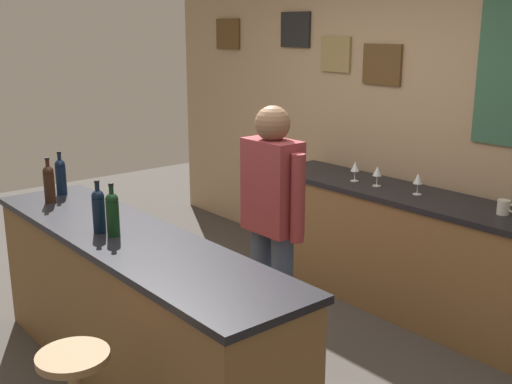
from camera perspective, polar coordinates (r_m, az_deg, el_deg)
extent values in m
plane|color=#423D38|center=(4.15, -5.81, -14.95)|extent=(10.00, 10.00, 0.00)
cube|color=tan|center=(5.05, 13.31, 7.00)|extent=(6.00, 0.06, 2.80)
cube|color=brown|center=(6.55, -2.58, 14.22)|extent=(0.37, 0.02, 0.30)
cube|color=black|center=(5.78, 3.62, 14.58)|extent=(0.37, 0.02, 0.31)
cube|color=#997F4C|center=(5.43, 7.29, 12.37)|extent=(0.33, 0.02, 0.29)
cube|color=brown|center=(5.11, 11.43, 11.35)|extent=(0.37, 0.02, 0.32)
cube|color=brown|center=(3.76, -11.13, -10.88)|extent=(2.53, 0.57, 0.88)
cube|color=black|center=(3.59, -11.50, -4.25)|extent=(2.59, 0.60, 0.04)
cube|color=brown|center=(4.75, 13.67, -5.59)|extent=(2.49, 0.53, 0.86)
cube|color=black|center=(4.62, 14.01, -0.35)|extent=(2.54, 0.56, 0.04)
cylinder|color=#384766|center=(3.87, 2.41, -9.98)|extent=(0.13, 0.13, 0.86)
cylinder|color=#384766|center=(4.01, 0.47, -9.06)|extent=(0.13, 0.13, 0.86)
cube|color=maroon|center=(3.71, 1.49, 0.54)|extent=(0.36, 0.20, 0.56)
sphere|color=brown|center=(3.63, 1.53, 6.27)|extent=(0.21, 0.21, 0.21)
cylinder|color=maroon|center=(3.56, 3.82, -0.61)|extent=(0.08, 0.08, 0.52)
cylinder|color=maroon|center=(3.88, -0.66, 0.72)|extent=(0.08, 0.08, 0.52)
cylinder|color=olive|center=(2.92, -16.38, -14.29)|extent=(0.32, 0.32, 0.03)
cylinder|color=black|center=(4.56, -17.38, 1.02)|extent=(0.07, 0.07, 0.20)
sphere|color=black|center=(4.53, -17.48, 2.40)|extent=(0.07, 0.07, 0.07)
cylinder|color=black|center=(4.53, -17.52, 2.80)|extent=(0.03, 0.03, 0.09)
cylinder|color=black|center=(4.52, -17.57, 3.46)|extent=(0.03, 0.03, 0.02)
cylinder|color=black|center=(4.37, -18.35, 0.37)|extent=(0.07, 0.07, 0.20)
sphere|color=black|center=(4.35, -18.47, 1.81)|extent=(0.07, 0.07, 0.07)
cylinder|color=black|center=(4.34, -18.50, 2.23)|extent=(0.03, 0.03, 0.09)
cylinder|color=black|center=(4.33, -18.56, 2.91)|extent=(0.03, 0.03, 0.02)
cylinder|color=black|center=(3.66, -14.15, -2.08)|extent=(0.07, 0.07, 0.20)
sphere|color=black|center=(3.63, -14.26, -0.38)|extent=(0.07, 0.07, 0.07)
cylinder|color=black|center=(3.62, -14.29, 0.12)|extent=(0.03, 0.03, 0.09)
cylinder|color=black|center=(3.60, -14.35, 0.93)|extent=(0.03, 0.03, 0.02)
cylinder|color=black|center=(3.57, -12.94, -2.40)|extent=(0.07, 0.07, 0.20)
sphere|color=black|center=(3.54, -13.04, -0.66)|extent=(0.07, 0.07, 0.07)
cylinder|color=black|center=(3.53, -13.07, -0.15)|extent=(0.03, 0.03, 0.09)
cylinder|color=black|center=(3.52, -13.12, 0.68)|extent=(0.03, 0.03, 0.02)
cylinder|color=silver|center=(4.89, 8.99, 1.01)|extent=(0.06, 0.06, 0.00)
cylinder|color=silver|center=(4.88, 9.00, 1.47)|extent=(0.01, 0.01, 0.07)
cone|color=silver|center=(4.86, 9.04, 2.33)|extent=(0.07, 0.07, 0.08)
cylinder|color=silver|center=(4.77, 10.95, 0.57)|extent=(0.06, 0.06, 0.00)
cylinder|color=silver|center=(4.76, 10.97, 1.03)|extent=(0.01, 0.01, 0.07)
cone|color=silver|center=(4.74, 11.02, 1.91)|extent=(0.07, 0.07, 0.08)
cylinder|color=silver|center=(4.59, 14.49, -0.19)|extent=(0.06, 0.06, 0.00)
cylinder|color=silver|center=(4.58, 14.53, 0.29)|extent=(0.01, 0.01, 0.07)
cone|color=silver|center=(4.56, 14.59, 1.21)|extent=(0.07, 0.07, 0.08)
cylinder|color=silver|center=(4.26, 21.68, -1.30)|extent=(0.08, 0.08, 0.09)
torus|color=silver|center=(4.24, 22.35, -1.40)|extent=(0.06, 0.01, 0.06)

